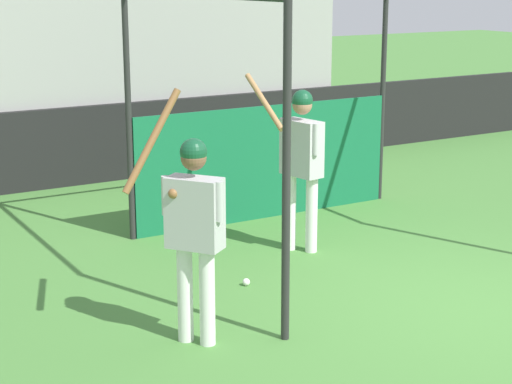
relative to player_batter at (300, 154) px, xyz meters
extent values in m
plane|color=#477F38|center=(0.50, -2.32, -1.09)|extent=(60.00, 60.00, 0.00)
cube|color=black|center=(0.50, 4.23, -0.52)|extent=(24.00, 0.12, 1.14)
cube|color=#9E9E99|center=(0.50, 5.89, 0.30)|extent=(5.95, 3.20, 2.79)
cube|color=#1E6B3D|center=(-1.70, 4.69, 0.10)|extent=(0.45, 0.40, 0.10)
cube|color=#1E6B3D|center=(-1.70, 4.87, 0.33)|extent=(0.45, 0.06, 0.40)
cube|color=#1E6B3D|center=(-1.15, 4.69, 0.10)|extent=(0.45, 0.40, 0.10)
cube|color=#1E6B3D|center=(-1.15, 4.87, 0.33)|extent=(0.45, 0.06, 0.40)
cube|color=#1E6B3D|center=(-0.60, 4.69, 0.10)|extent=(0.45, 0.40, 0.10)
cube|color=#1E6B3D|center=(-0.60, 4.87, 0.33)|extent=(0.45, 0.06, 0.40)
cube|color=#1E6B3D|center=(-0.05, 4.69, 0.10)|extent=(0.45, 0.40, 0.10)
cube|color=#1E6B3D|center=(-0.05, 4.87, 0.33)|extent=(0.45, 0.06, 0.40)
cube|color=#1E6B3D|center=(0.50, 4.69, 0.10)|extent=(0.45, 0.40, 0.10)
cube|color=#1E6B3D|center=(0.50, 4.87, 0.33)|extent=(0.45, 0.06, 0.40)
cube|color=#1E6B3D|center=(1.05, 4.69, 0.10)|extent=(0.45, 0.40, 0.10)
cube|color=#1E6B3D|center=(1.05, 4.87, 0.33)|extent=(0.45, 0.06, 0.40)
cube|color=#1E6B3D|center=(1.60, 4.69, 0.10)|extent=(0.45, 0.40, 0.10)
cube|color=#1E6B3D|center=(1.60, 4.87, 0.33)|extent=(0.45, 0.06, 0.40)
cube|color=#1E6B3D|center=(2.15, 4.69, 0.10)|extent=(0.45, 0.40, 0.10)
cube|color=#1E6B3D|center=(2.15, 4.87, 0.33)|extent=(0.45, 0.06, 0.40)
cube|color=#1E6B3D|center=(2.70, 4.69, 0.10)|extent=(0.45, 0.40, 0.10)
cube|color=#1E6B3D|center=(2.70, 4.87, 0.33)|extent=(0.45, 0.06, 0.40)
cube|color=#1E6B3D|center=(-1.70, 5.49, 0.50)|extent=(0.45, 0.40, 0.10)
cube|color=#1E6B3D|center=(-1.70, 5.67, 0.73)|extent=(0.45, 0.06, 0.40)
cube|color=#1E6B3D|center=(-1.15, 5.49, 0.50)|extent=(0.45, 0.40, 0.10)
cube|color=#1E6B3D|center=(-1.15, 5.67, 0.73)|extent=(0.45, 0.06, 0.40)
cube|color=#1E6B3D|center=(-0.60, 5.49, 0.50)|extent=(0.45, 0.40, 0.10)
cube|color=#1E6B3D|center=(-0.60, 5.67, 0.73)|extent=(0.45, 0.06, 0.40)
cube|color=#1E6B3D|center=(-0.05, 5.49, 0.50)|extent=(0.45, 0.40, 0.10)
cube|color=#1E6B3D|center=(-0.05, 5.67, 0.73)|extent=(0.45, 0.06, 0.40)
cube|color=#1E6B3D|center=(0.50, 5.49, 0.50)|extent=(0.45, 0.40, 0.10)
cube|color=#1E6B3D|center=(0.50, 5.67, 0.73)|extent=(0.45, 0.06, 0.40)
cube|color=#1E6B3D|center=(1.05, 5.49, 0.50)|extent=(0.45, 0.40, 0.10)
cube|color=#1E6B3D|center=(1.05, 5.67, 0.73)|extent=(0.45, 0.06, 0.40)
cube|color=#1E6B3D|center=(1.60, 5.49, 0.50)|extent=(0.45, 0.40, 0.10)
cube|color=#1E6B3D|center=(1.60, 5.67, 0.73)|extent=(0.45, 0.06, 0.40)
cube|color=#1E6B3D|center=(2.15, 5.49, 0.50)|extent=(0.45, 0.40, 0.10)
cube|color=#1E6B3D|center=(2.15, 5.67, 0.73)|extent=(0.45, 0.06, 0.40)
cube|color=#1E6B3D|center=(2.70, 5.49, 0.50)|extent=(0.45, 0.40, 0.10)
cube|color=#1E6B3D|center=(2.70, 5.67, 0.73)|extent=(0.45, 0.06, 0.40)
cube|color=#1E6B3D|center=(-1.15, 6.29, 0.90)|extent=(0.45, 0.40, 0.10)
cube|color=#1E6B3D|center=(-1.15, 6.47, 1.13)|extent=(0.45, 0.06, 0.40)
cube|color=#1E6B3D|center=(-0.60, 6.29, 0.90)|extent=(0.45, 0.40, 0.10)
cube|color=#1E6B3D|center=(-0.60, 6.47, 1.13)|extent=(0.45, 0.06, 0.40)
cube|color=#1E6B3D|center=(-0.05, 6.29, 0.90)|extent=(0.45, 0.40, 0.10)
cube|color=#1E6B3D|center=(-0.05, 6.47, 1.13)|extent=(0.45, 0.06, 0.40)
cube|color=#1E6B3D|center=(0.50, 6.29, 0.90)|extent=(0.45, 0.40, 0.10)
cube|color=#1E6B3D|center=(0.50, 6.47, 1.13)|extent=(0.45, 0.06, 0.40)
cube|color=#1E6B3D|center=(1.05, 6.29, 0.90)|extent=(0.45, 0.40, 0.10)
cube|color=#1E6B3D|center=(1.05, 6.47, 1.13)|extent=(0.45, 0.06, 0.40)
cube|color=#1E6B3D|center=(1.60, 6.29, 0.90)|extent=(0.45, 0.40, 0.10)
cube|color=#1E6B3D|center=(1.60, 6.47, 1.13)|extent=(0.45, 0.06, 0.40)
cube|color=#1E6B3D|center=(2.15, 6.29, 0.90)|extent=(0.45, 0.40, 0.10)
cube|color=#1E6B3D|center=(2.15, 6.47, 1.13)|extent=(0.45, 0.06, 0.40)
cube|color=#1E6B3D|center=(2.70, 6.29, 0.90)|extent=(0.45, 0.40, 0.10)
cube|color=#1E6B3D|center=(2.70, 6.47, 1.13)|extent=(0.45, 0.06, 0.40)
cube|color=#1E6B3D|center=(-1.15, 7.09, 1.30)|extent=(0.45, 0.40, 0.10)
cube|color=#1E6B3D|center=(-0.60, 7.09, 1.30)|extent=(0.45, 0.40, 0.10)
cube|color=#1E6B3D|center=(-0.05, 7.09, 1.30)|extent=(0.45, 0.40, 0.10)
cube|color=#1E6B3D|center=(0.50, 7.09, 1.30)|extent=(0.45, 0.40, 0.10)
cube|color=#1E6B3D|center=(1.05, 7.09, 1.30)|extent=(0.45, 0.40, 0.10)
cube|color=#1E6B3D|center=(1.60, 7.09, 1.30)|extent=(0.45, 0.40, 0.10)
cube|color=#1E6B3D|center=(2.15, 7.09, 1.30)|extent=(0.45, 0.40, 0.10)
cube|color=#1E6B3D|center=(2.70, 7.09, 1.30)|extent=(0.45, 0.40, 0.10)
cylinder|color=#282828|center=(-1.43, -1.93, 0.31)|extent=(0.07, 0.07, 2.81)
cylinder|color=#282828|center=(-1.43, 1.35, 0.31)|extent=(0.07, 0.07, 2.81)
cylinder|color=#282828|center=(2.21, 1.35, 0.31)|extent=(0.07, 0.07, 2.81)
cube|color=#14663D|center=(0.39, 1.33, -0.38)|extent=(3.56, 0.03, 1.42)
cylinder|color=white|center=(0.09, -0.10, -0.66)|extent=(0.15, 0.15, 0.86)
cylinder|color=white|center=(-0.07, 0.09, -0.66)|extent=(0.15, 0.15, 0.86)
cube|color=#B7B7B7|center=(0.01, -0.01, 0.07)|extent=(0.30, 0.51, 0.61)
sphere|color=#A37556|center=(0.01, -0.01, 0.54)|extent=(0.21, 0.21, 0.21)
sphere|color=#144C2D|center=(0.01, -0.01, 0.59)|extent=(0.23, 0.23, 0.23)
cylinder|color=#B7B7B7|center=(0.01, -0.26, 0.21)|extent=(0.08, 0.08, 0.33)
cylinder|color=#B7B7B7|center=(-0.07, 0.24, 0.21)|extent=(0.08, 0.08, 0.33)
cylinder|color=#AD7F4C|center=(-0.33, 0.22, 0.57)|extent=(0.06, 0.74, 0.55)
sphere|color=#AD7F4C|center=(0.02, 0.22, 0.32)|extent=(0.08, 0.08, 0.08)
cylinder|color=white|center=(-2.04, -1.69, -0.68)|extent=(0.18, 0.18, 0.83)
cylinder|color=white|center=(-2.16, -1.53, -0.68)|extent=(0.18, 0.18, 0.83)
cube|color=#B7B7B7|center=(-2.10, -1.61, 0.03)|extent=(0.45, 0.49, 0.59)
sphere|color=brown|center=(-2.10, -1.61, 0.48)|extent=(0.21, 0.21, 0.21)
sphere|color=#144C2D|center=(-2.10, -1.61, 0.53)|extent=(0.22, 0.22, 0.22)
cylinder|color=#B7B7B7|center=(-1.99, -1.83, 0.16)|extent=(0.10, 0.10, 0.32)
cylinder|color=#B7B7B7|center=(-2.27, -1.44, 0.16)|extent=(0.10, 0.10, 0.32)
cylinder|color=brown|center=(-2.31, -1.30, 0.59)|extent=(0.59, 0.18, 0.81)
sphere|color=brown|center=(-2.26, -1.56, 0.20)|extent=(0.08, 0.08, 0.08)
sphere|color=white|center=(-1.07, -0.66, -1.06)|extent=(0.07, 0.07, 0.07)
camera|label=1|loc=(-5.06, -7.55, 1.89)|focal=60.00mm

